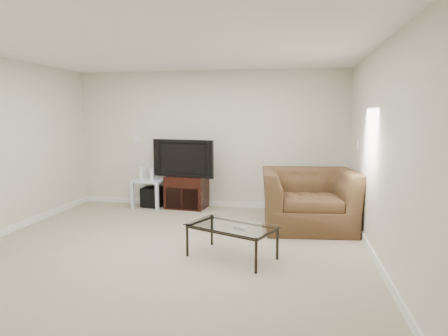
% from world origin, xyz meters
% --- Properties ---
extents(floor, '(5.00, 5.00, 0.00)m').
position_xyz_m(floor, '(0.00, 0.00, 0.00)').
color(floor, tan).
rests_on(floor, ground).
extents(ceiling, '(5.00, 5.00, 0.00)m').
position_xyz_m(ceiling, '(0.00, 0.00, 2.50)').
color(ceiling, white).
rests_on(ceiling, ground).
extents(wall_back, '(5.00, 0.02, 2.50)m').
position_xyz_m(wall_back, '(0.00, 2.50, 1.25)').
color(wall_back, silver).
rests_on(wall_back, ground).
extents(wall_right, '(0.02, 5.00, 2.50)m').
position_xyz_m(wall_right, '(2.50, 0.00, 1.25)').
color(wall_right, silver).
rests_on(wall_right, ground).
extents(plate_back, '(0.12, 0.02, 0.12)m').
position_xyz_m(plate_back, '(-1.40, 2.49, 1.25)').
color(plate_back, white).
rests_on(plate_back, wall_back).
extents(plate_right_switch, '(0.02, 0.09, 0.13)m').
position_xyz_m(plate_right_switch, '(2.49, 1.60, 1.25)').
color(plate_right_switch, white).
rests_on(plate_right_switch, wall_right).
extents(plate_right_outlet, '(0.02, 0.08, 0.12)m').
position_xyz_m(plate_right_outlet, '(2.49, 1.30, 0.30)').
color(plate_right_outlet, white).
rests_on(plate_right_outlet, wall_right).
extents(tv_stand, '(0.76, 0.57, 0.59)m').
position_xyz_m(tv_stand, '(-0.38, 2.28, 0.30)').
color(tv_stand, black).
rests_on(tv_stand, floor).
extents(dvd_player, '(0.43, 0.32, 0.06)m').
position_xyz_m(dvd_player, '(-0.39, 2.24, 0.50)').
color(dvd_player, black).
rests_on(dvd_player, tv_stand).
extents(television, '(1.11, 0.42, 0.67)m').
position_xyz_m(television, '(-0.39, 2.25, 0.93)').
color(television, black).
rests_on(television, tv_stand).
extents(side_table, '(0.59, 0.59, 0.52)m').
position_xyz_m(side_table, '(-1.07, 2.25, 0.26)').
color(side_table, silver).
rests_on(side_table, floor).
extents(subwoofer, '(0.39, 0.39, 0.35)m').
position_xyz_m(subwoofer, '(-1.04, 2.27, 0.18)').
color(subwoofer, black).
rests_on(subwoofer, floor).
extents(game_console, '(0.09, 0.18, 0.24)m').
position_xyz_m(game_console, '(-1.20, 2.24, 0.64)').
color(game_console, white).
rests_on(game_console, side_table).
extents(game_case, '(0.06, 0.15, 0.21)m').
position_xyz_m(game_case, '(-1.01, 2.22, 0.62)').
color(game_case, silver).
rests_on(game_case, side_table).
extents(recliner, '(1.45, 1.02, 1.19)m').
position_xyz_m(recliner, '(1.77, 1.31, 0.59)').
color(recliner, brown).
rests_on(recliner, floor).
extents(coffee_table, '(1.17, 0.95, 0.40)m').
position_xyz_m(coffee_table, '(0.83, -0.16, 0.20)').
color(coffee_table, black).
rests_on(coffee_table, floor).
extents(remote, '(0.16, 0.11, 0.02)m').
position_xyz_m(remote, '(0.94, -0.29, 0.41)').
color(remote, '#B2B2B7').
rests_on(remote, coffee_table).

